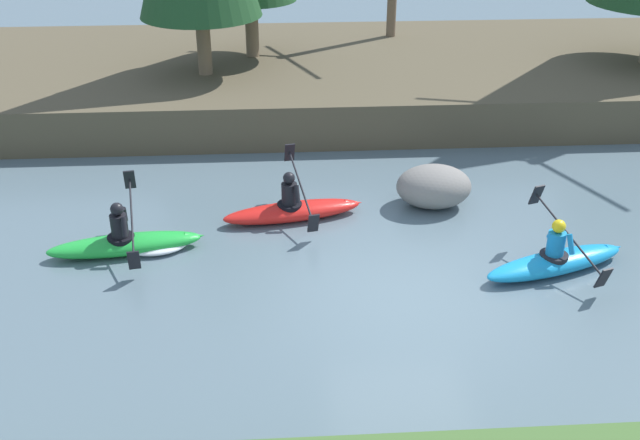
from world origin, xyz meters
name	(u,v)px	position (x,y,z in m)	size (l,w,h in m)	color
ground_plane	(409,296)	(0.00, 0.00, 0.00)	(90.00, 90.00, 0.00)	slate
riverbank_far	(348,76)	(0.00, 10.28, 0.54)	(44.00, 8.25, 1.08)	brown
kayaker_lead	(557,260)	(2.64, 0.62, 0.22)	(2.75, 2.02, 1.20)	#1993D6
kayaker_middle	(293,209)	(-1.79, 2.81, 0.22)	(2.79, 2.06, 1.20)	red
kayaker_trailing	(131,243)	(-4.72, 1.72, 0.20)	(2.80, 2.07, 1.20)	green
boulder_midstream	(434,186)	(1.03, 3.23, 0.42)	(1.50, 1.17, 0.85)	gray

